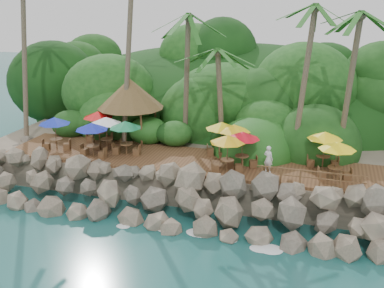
% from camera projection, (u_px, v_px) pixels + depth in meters
% --- Properties ---
extents(ground, '(140.00, 140.00, 0.00)m').
position_uv_depth(ground, '(161.00, 233.00, 25.80)').
color(ground, '#19514F').
rests_on(ground, ground).
extents(land_base, '(32.00, 25.20, 2.10)m').
position_uv_depth(land_base, '(225.00, 136.00, 40.03)').
color(land_base, gray).
rests_on(land_base, ground).
extents(jungle_hill, '(44.80, 28.00, 15.40)m').
position_uv_depth(jungle_hill, '(241.00, 125.00, 47.18)').
color(jungle_hill, '#143811').
rests_on(jungle_hill, ground).
extents(seawall, '(29.00, 4.00, 2.30)m').
position_uv_depth(seawall, '(173.00, 200.00, 27.27)').
color(seawall, gray).
rests_on(seawall, ground).
extents(terrace, '(26.00, 5.00, 0.20)m').
position_uv_depth(terrace, '(192.00, 161.00, 30.58)').
color(terrace, brown).
rests_on(terrace, land_base).
extents(jungle_foliage, '(44.00, 16.00, 12.00)m').
position_uv_depth(jungle_foliage, '(222.00, 151.00, 39.45)').
color(jungle_foliage, '#143811').
rests_on(jungle_foliage, ground).
extents(foam_line, '(25.20, 0.80, 0.06)m').
position_uv_depth(foam_line, '(163.00, 230.00, 26.07)').
color(foam_line, white).
rests_on(foam_line, ground).
extents(palms, '(29.23, 7.18, 14.25)m').
position_uv_depth(palms, '(195.00, 1.00, 30.04)').
color(palms, brown).
rests_on(palms, ground).
extents(palapa, '(4.99, 4.99, 4.60)m').
position_uv_depth(palapa, '(130.00, 93.00, 34.05)').
color(palapa, brown).
rests_on(palapa, ground).
extents(dining_clusters, '(21.04, 5.25, 2.38)m').
position_uv_depth(dining_clusters, '(183.00, 130.00, 30.11)').
color(dining_clusters, brown).
rests_on(dining_clusters, terrace).
extents(railing, '(6.10, 0.10, 1.00)m').
position_uv_depth(railing, '(310.00, 177.00, 26.08)').
color(railing, brown).
rests_on(railing, terrace).
extents(waiter, '(0.73, 0.63, 1.70)m').
position_uv_depth(waiter, '(268.00, 159.00, 28.18)').
color(waiter, white).
rests_on(waiter, terrace).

